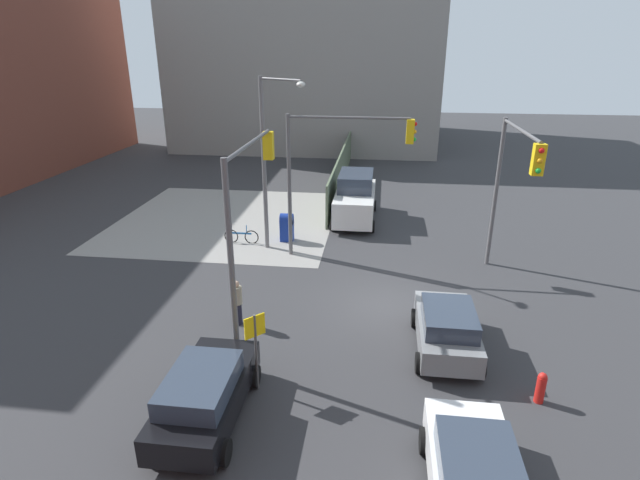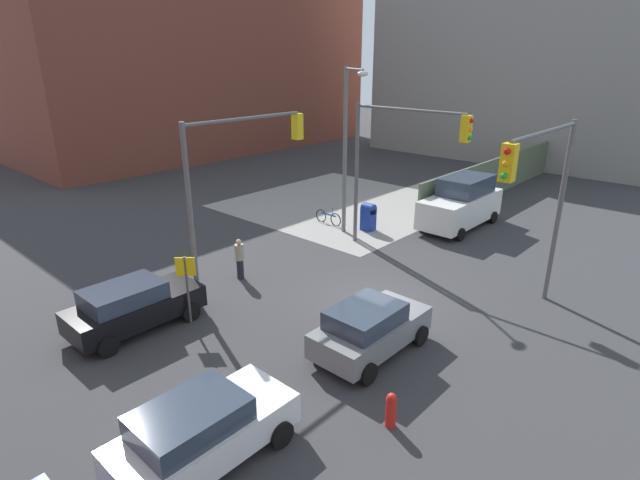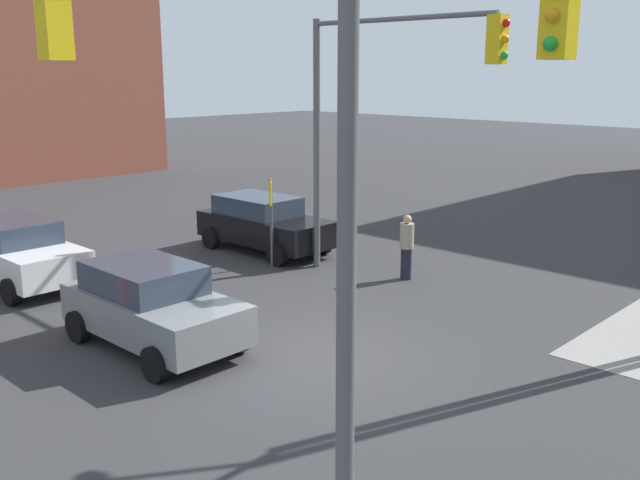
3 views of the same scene
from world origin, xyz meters
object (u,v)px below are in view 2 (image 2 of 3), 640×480
at_px(smokestack, 306,65).
at_px(hatchback_white, 202,431).
at_px(traffic_signal_ne_corner, 396,151).
at_px(mailbox_blue, 368,216).
at_px(traffic_signal_se_corner, 543,187).
at_px(fire_hydrant, 391,409).
at_px(pedestrian_crossing, 240,258).
at_px(street_lamp_corner, 347,140).
at_px(bicycle_leaning_on_fence, 328,217).
at_px(sedan_black, 133,305).
at_px(traffic_signal_nw_corner, 238,169).
at_px(van_white_delivery, 461,203).
at_px(coupe_gray, 370,328).

height_order(smokestack, hatchback_white, smokestack).
xyz_separation_m(traffic_signal_ne_corner, mailbox_blue, (1.70, 2.63, -3.87)).
distance_m(traffic_signal_se_corner, fire_hydrant, 8.51).
bearing_deg(fire_hydrant, pedestrian_crossing, 72.30).
relative_size(street_lamp_corner, bicycle_leaning_on_fence, 4.57).
height_order(mailbox_blue, fire_hydrant, mailbox_blue).
distance_m(smokestack, sedan_black, 43.34).
relative_size(traffic_signal_nw_corner, traffic_signal_ne_corner, 1.00).
distance_m(smokestack, traffic_signal_se_corner, 42.85).
height_order(hatchback_white, pedestrian_crossing, pedestrian_crossing).
bearing_deg(mailbox_blue, traffic_signal_se_corner, -111.64).
bearing_deg(mailbox_blue, van_white_delivery, -40.80).
height_order(traffic_signal_se_corner, pedestrian_crossing, traffic_signal_se_corner).
bearing_deg(traffic_signal_ne_corner, street_lamp_corner, 81.01).
bearing_deg(sedan_black, hatchback_white, -106.18).
bearing_deg(smokestack, mailbox_blue, -130.69).
relative_size(traffic_signal_ne_corner, coupe_gray, 1.65).
height_order(street_lamp_corner, pedestrian_crossing, street_lamp_corner).
xyz_separation_m(van_white_delivery, bicycle_leaning_on_fence, (-4.31, 5.40, -0.93)).
relative_size(traffic_signal_ne_corner, sedan_black, 1.52).
bearing_deg(coupe_gray, traffic_signal_nw_corner, 86.50).
height_order(traffic_signal_se_corner, bicycle_leaning_on_fence, traffic_signal_se_corner).
bearing_deg(van_white_delivery, pedestrian_crossing, 164.06).
height_order(traffic_signal_se_corner, mailbox_blue, traffic_signal_se_corner).
bearing_deg(bicycle_leaning_on_fence, pedestrian_crossing, -165.28).
distance_m(traffic_signal_se_corner, mailbox_blue, 10.93).
distance_m(sedan_black, coupe_gray, 7.71).
height_order(smokestack, sedan_black, smokestack).
relative_size(fire_hydrant, hatchback_white, 0.23).
bearing_deg(smokestack, bicycle_leaning_on_fence, -134.10).
height_order(mailbox_blue, hatchback_white, hatchback_white).
xyz_separation_m(street_lamp_corner, mailbox_blue, (1.21, -0.49, -3.94)).
relative_size(mailbox_blue, fire_hydrant, 1.52).
relative_size(traffic_signal_nw_corner, coupe_gray, 1.65).
height_order(traffic_signal_ne_corner, fire_hydrant, traffic_signal_ne_corner).
xyz_separation_m(sedan_black, coupe_gray, (4.06, -6.55, -0.00)).
height_order(traffic_signal_ne_corner, hatchback_white, traffic_signal_ne_corner).
xyz_separation_m(street_lamp_corner, coupe_gray, (-7.77, -7.37, -3.86)).
relative_size(mailbox_blue, hatchback_white, 0.35).
relative_size(fire_hydrant, sedan_black, 0.22).
xyz_separation_m(street_lamp_corner, hatchback_white, (-13.72, -7.31, -3.86)).
height_order(fire_hydrant, van_white_delivery, van_white_delivery).
height_order(hatchback_white, sedan_black, same).
bearing_deg(bicycle_leaning_on_fence, coupe_gray, -132.72).
bearing_deg(street_lamp_corner, traffic_signal_ne_corner, -98.99).
distance_m(smokestack, fire_hydrant, 47.82).
height_order(van_white_delivery, bicycle_leaning_on_fence, van_white_delivery).
bearing_deg(pedestrian_crossing, sedan_black, 119.02).
bearing_deg(fire_hydrant, hatchback_white, 147.38).
distance_m(mailbox_blue, fire_hydrant, 14.50).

